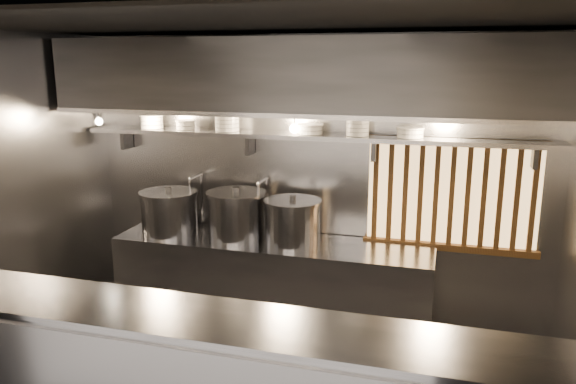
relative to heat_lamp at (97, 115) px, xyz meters
The scene contains 20 objects.
ceiling 2.21m from the heat_lamp, 24.14° to the right, with size 4.50×4.50×0.00m, color black.
wall_back 2.11m from the heat_lamp, 18.89° to the left, with size 4.50×4.50×0.00m, color gray.
wall_left 1.14m from the heat_lamp, 112.49° to the right, with size 3.00×3.00×0.00m, color gray.
cooking_bench 2.29m from the heat_lamp, ahead, with size 3.00×0.70×0.90m, color #939398.
bowl_shelf 1.96m from the heat_lamp, 13.90° to the left, with size 4.40×0.34×0.04m, color #939398.
exhaust_hood 1.95m from the heat_lamp, ahead, with size 4.40×0.81×0.65m.
wood_screen 3.33m from the heat_lamp, 10.69° to the left, with size 1.56×0.09×1.04m.
faucet_left 1.18m from the heat_lamp, 34.60° to the left, with size 0.04×0.30×0.50m.
faucet_right 1.71m from the heat_lamp, 19.61° to the left, with size 0.04×0.30×0.50m.
heat_lamp is the anchor object (origin of this frame).
pendant_bulb 1.83m from the heat_lamp, 11.00° to the left, with size 0.09×0.09×0.19m.
stock_pot_left 1.13m from the heat_lamp, 23.74° to the left, with size 0.62×0.62×0.46m.
stock_pot_mid 1.59m from the heat_lamp, 12.86° to the left, with size 0.66×0.66×0.49m.
stock_pot_right 2.06m from the heat_lamp, ahead, with size 0.68×0.68×0.46m.
bowl_stack_0 0.56m from the heat_lamp, 57.87° to the left, with size 0.24×0.24×0.13m.
bowl_stack_1 0.82m from the heat_lamp, 35.42° to the left, with size 0.20×0.20×0.09m.
bowl_stack_2 1.20m from the heat_lamp, 23.14° to the left, with size 0.24×0.24×0.17m.
bowl_stack_3 1.98m from the heat_lamp, 13.78° to the left, with size 0.25×0.25×0.09m.
bowl_stack_4 2.40m from the heat_lamp, 11.29° to the left, with size 0.22×0.22×0.17m.
bowl_stack_5 2.85m from the heat_lamp, ahead, with size 0.24×0.24×0.09m.
Camera 1 is at (1.24, -3.67, 2.56)m, focal length 35.00 mm.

